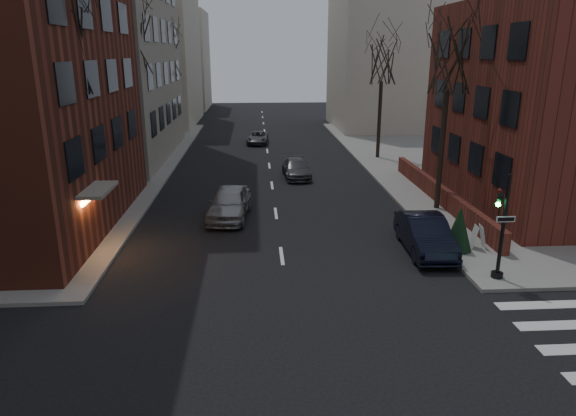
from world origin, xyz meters
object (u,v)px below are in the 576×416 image
at_px(tree_right_a, 450,58).
at_px(streetlamp_far, 179,96).
at_px(tree_left_b, 129,42).
at_px(parked_sedan, 425,234).
at_px(sandwich_board, 478,236).
at_px(tree_left_a, 61,48).
at_px(tree_left_c, 166,55).
at_px(traffic_signal, 501,234).
at_px(streetlamp_near, 131,125).
at_px(car_lane_silver, 229,203).
at_px(car_lane_far, 258,138).
at_px(evergreen_shrub, 459,228).
at_px(car_lane_gray, 296,168).
at_px(tree_right_b, 382,61).

height_order(tree_right_a, streetlamp_far, tree_right_a).
height_order(tree_left_b, parked_sedan, tree_left_b).
height_order(streetlamp_far, sandwich_board, streetlamp_far).
bearing_deg(tree_left_a, tree_left_c, 90.00).
distance_m(traffic_signal, streetlamp_near, 20.86).
distance_m(tree_left_c, streetlamp_far, 4.33).
xyz_separation_m(parked_sedan, car_lane_silver, (-8.63, 5.24, 0.03)).
bearing_deg(tree_left_c, tree_left_b, -90.00).
distance_m(tree_left_c, streetlamp_near, 18.40).
height_order(tree_right_a, car_lane_far, tree_right_a).
bearing_deg(evergreen_shrub, sandwich_board, 13.63).
xyz_separation_m(tree_left_c, tree_right_a, (17.60, -22.00, 0.00)).
bearing_deg(streetlamp_near, car_lane_silver, -38.83).
bearing_deg(car_lane_far, car_lane_gray, -75.48).
height_order(tree_left_b, tree_left_c, tree_left_b).
xyz_separation_m(tree_right_a, sandwich_board, (-0.26, -5.93, -7.38)).
bearing_deg(streetlamp_near, streetlamp_far, 90.00).
bearing_deg(tree_left_a, tree_left_b, 90.00).
bearing_deg(streetlamp_near, tree_left_c, 91.91).
bearing_deg(tree_left_a, evergreen_shrub, -7.55).
height_order(tree_left_a, parked_sedan, tree_left_a).
distance_m(parked_sedan, evergreen_shrub, 1.43).
bearing_deg(evergreen_shrub, traffic_signal, -82.39).
bearing_deg(car_lane_gray, parked_sedan, -74.90).
relative_size(tree_right_b, car_lane_silver, 1.91).
distance_m(tree_left_a, evergreen_shrub, 18.06).
bearing_deg(traffic_signal, sandwich_board, 78.97).
bearing_deg(car_lane_far, streetlamp_far, 167.61).
height_order(tree_right_b, sandwich_board, tree_right_b).
bearing_deg(streetlamp_far, car_lane_far, -16.38).
bearing_deg(tree_left_b, sandwich_board, -38.78).
relative_size(traffic_signal, tree_right_b, 0.44).
distance_m(streetlamp_near, car_lane_silver, 8.16).
height_order(tree_left_a, car_lane_silver, tree_left_a).
bearing_deg(streetlamp_near, parked_sedan, -34.47).
bearing_deg(parked_sedan, car_lane_gray, 109.69).
distance_m(tree_left_b, tree_right_b, 18.64).
distance_m(tree_right_b, car_lane_silver, 19.66).
relative_size(tree_right_b, sandwich_board, 9.17).
relative_size(parked_sedan, evergreen_shrub, 2.43).
height_order(tree_left_b, tree_right_b, tree_left_b).
bearing_deg(tree_left_a, tree_right_b, 45.64).
relative_size(tree_left_c, evergreen_shrub, 4.95).
relative_size(streetlamp_far, evergreen_shrub, 3.20).
height_order(tree_left_a, streetlamp_near, tree_left_a).
height_order(tree_left_c, parked_sedan, tree_left_c).
distance_m(car_lane_far, evergreen_shrub, 29.22).
bearing_deg(tree_right_a, streetlamp_near, 166.76).
relative_size(streetlamp_near, sandwich_board, 6.27).
height_order(tree_left_c, tree_right_a, same).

